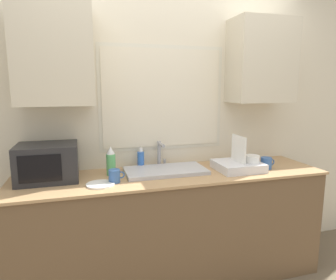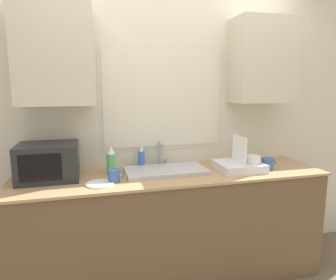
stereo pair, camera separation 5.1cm
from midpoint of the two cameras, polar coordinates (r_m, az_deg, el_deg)
countertop at (r=2.58m, az=0.31°, el=-16.13°), size 2.48×0.64×0.91m
wall_back at (r=2.61m, az=-1.52°, el=5.97°), size 6.00×0.38×2.60m
sink_basin at (r=2.44m, az=-1.09°, el=-5.85°), size 0.65×0.34×0.03m
faucet at (r=2.58m, az=-2.05°, el=-2.32°), size 0.08×0.16×0.22m
microwave at (r=2.39m, az=-22.52°, el=-3.95°), size 0.43×0.35×0.27m
dish_rack at (r=2.56m, az=12.86°, el=-4.54°), size 0.36×0.33×0.29m
spray_bottle at (r=2.40m, az=-11.43°, el=-4.01°), size 0.07×0.07×0.23m
soap_bottle at (r=2.57m, az=-5.78°, el=-3.67°), size 0.06×0.06×0.18m
mug_near_sink at (r=2.22m, az=-10.78°, el=-6.76°), size 0.12×0.08×0.10m
mug_by_rack at (r=2.66m, az=17.70°, el=-4.22°), size 0.13×0.09×0.10m
small_plate at (r=2.19m, az=-13.42°, el=-8.22°), size 0.20×0.20×0.01m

